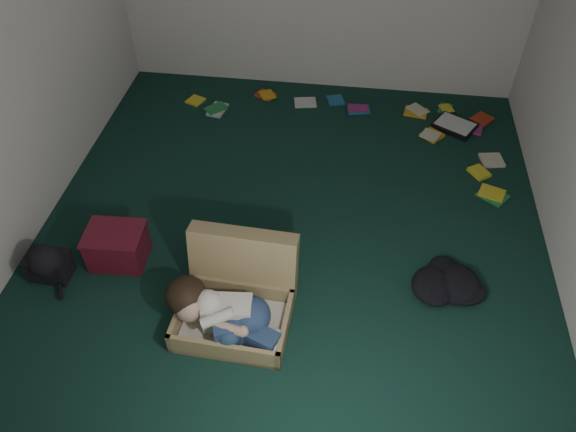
# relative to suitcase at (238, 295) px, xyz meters

# --- Properties ---
(floor) EXTENTS (4.50, 4.50, 0.00)m
(floor) POSITION_rel_suitcase_xyz_m (0.26, 0.77, -0.17)
(floor) COLOR #102E25
(floor) RESTS_ON ground
(suitcase) EXTENTS (0.79, 0.77, 0.55)m
(suitcase) POSITION_rel_suitcase_xyz_m (0.00, 0.00, 0.00)
(suitcase) COLOR #A08958
(suitcase) RESTS_ON floor
(person) EXTENTS (0.81, 0.42, 0.34)m
(person) POSITION_rel_suitcase_xyz_m (-0.06, -0.19, 0.04)
(person) COLOR silver
(person) RESTS_ON suitcase
(maroon_bin) EXTENTS (0.44, 0.35, 0.29)m
(maroon_bin) POSITION_rel_suitcase_xyz_m (-0.98, 0.34, -0.02)
(maroon_bin) COLOR maroon
(maroon_bin) RESTS_ON floor
(backpack) EXTENTS (0.38, 0.30, 0.22)m
(backpack) POSITION_rel_suitcase_xyz_m (-1.44, 0.13, -0.05)
(backpack) COLOR black
(backpack) RESTS_ON floor
(clothing_pile) EXTENTS (0.53, 0.49, 0.14)m
(clothing_pile) POSITION_rel_suitcase_xyz_m (1.40, 0.41, -0.10)
(clothing_pile) COLOR black
(clothing_pile) RESTS_ON floor
(paper_tray) EXTENTS (0.47, 0.43, 0.05)m
(paper_tray) POSITION_rel_suitcase_xyz_m (1.66, 2.41, -0.14)
(paper_tray) COLOR black
(paper_tray) RESTS_ON floor
(book_scatter) EXTENTS (3.14, 1.53, 0.02)m
(book_scatter) POSITION_rel_suitcase_xyz_m (0.95, 2.38, -0.16)
(book_scatter) COLOR yellow
(book_scatter) RESTS_ON floor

